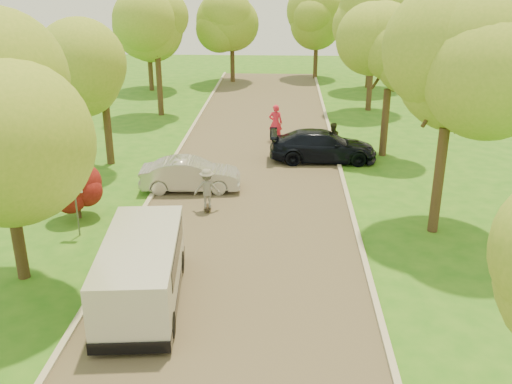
% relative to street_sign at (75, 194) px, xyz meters
% --- Properties ---
extents(ground, '(100.00, 100.00, 0.00)m').
position_rel_street_sign_xyz_m(ground, '(5.80, -4.00, -1.56)').
color(ground, '#296919').
rests_on(ground, ground).
extents(road, '(8.00, 60.00, 0.01)m').
position_rel_street_sign_xyz_m(road, '(5.80, 4.00, -1.56)').
color(road, '#4C4438').
rests_on(road, ground).
extents(curb_left, '(0.18, 60.00, 0.12)m').
position_rel_street_sign_xyz_m(curb_left, '(1.75, 4.00, -1.50)').
color(curb_left, '#B2AD9E').
rests_on(curb_left, ground).
extents(curb_right, '(0.18, 60.00, 0.12)m').
position_rel_street_sign_xyz_m(curb_right, '(9.85, 4.00, -1.50)').
color(curb_right, '#B2AD9E').
rests_on(curb_right, ground).
extents(street_sign, '(0.55, 0.06, 2.17)m').
position_rel_street_sign_xyz_m(street_sign, '(0.00, 0.00, 0.00)').
color(street_sign, '#59595E').
rests_on(street_sign, ground).
extents(red_shrub, '(1.70, 1.70, 1.95)m').
position_rel_street_sign_xyz_m(red_shrub, '(-0.50, 1.50, -0.47)').
color(red_shrub, '#382619').
rests_on(red_shrub, ground).
extents(tree_l_mida, '(4.71, 4.60, 7.39)m').
position_rel_street_sign_xyz_m(tree_l_mida, '(-0.50, -3.00, 3.61)').
color(tree_l_mida, '#382619').
rests_on(tree_l_mida, ground).
extents(tree_l_midb, '(4.30, 4.20, 6.62)m').
position_rel_street_sign_xyz_m(tree_l_midb, '(-1.01, 8.00, 3.02)').
color(tree_l_midb, '#382619').
rests_on(tree_l_midb, ground).
extents(tree_l_far, '(4.92, 4.80, 7.79)m').
position_rel_street_sign_xyz_m(tree_l_far, '(-0.59, 18.00, 3.90)').
color(tree_l_far, '#382619').
rests_on(tree_l_far, ground).
extents(tree_r_mida, '(5.13, 5.00, 7.95)m').
position_rel_street_sign_xyz_m(tree_r_mida, '(12.82, 1.00, 3.97)').
color(tree_r_mida, '#382619').
rests_on(tree_r_mida, ground).
extents(tree_r_midb, '(4.51, 4.40, 7.01)m').
position_rel_street_sign_xyz_m(tree_r_midb, '(12.40, 10.00, 3.32)').
color(tree_r_midb, '#382619').
rests_on(tree_r_midb, ground).
extents(tree_r_far, '(5.33, 5.20, 8.34)m').
position_rel_street_sign_xyz_m(tree_r_far, '(13.03, 20.00, 4.27)').
color(tree_r_far, '#382619').
rests_on(tree_r_far, ground).
extents(tree_bg_a, '(5.12, 5.00, 7.72)m').
position_rel_street_sign_xyz_m(tree_bg_a, '(-2.98, 26.00, 3.75)').
color(tree_bg_a, '#382619').
rests_on(tree_bg_a, ground).
extents(tree_bg_b, '(5.12, 5.00, 7.95)m').
position_rel_street_sign_xyz_m(tree_bg_b, '(14.02, 28.00, 3.97)').
color(tree_bg_b, '#382619').
rests_on(tree_bg_b, ground).
extents(tree_bg_c, '(4.92, 4.80, 7.33)m').
position_rel_street_sign_xyz_m(tree_bg_c, '(3.01, 30.00, 3.46)').
color(tree_bg_c, '#382619').
rests_on(tree_bg_c, ground).
extents(tree_bg_d, '(5.12, 5.00, 7.72)m').
position_rel_street_sign_xyz_m(tree_bg_d, '(10.02, 32.00, 3.75)').
color(tree_bg_d, '#382619').
rests_on(tree_bg_d, ground).
extents(minivan, '(2.52, 5.30, 1.91)m').
position_rel_street_sign_xyz_m(minivan, '(3.30, -4.18, -0.56)').
color(minivan, silver).
rests_on(minivan, ground).
extents(silver_sedan, '(4.31, 1.77, 1.39)m').
position_rel_street_sign_xyz_m(silver_sedan, '(3.26, 4.63, -0.87)').
color(silver_sedan, '#AEAEB3').
rests_on(silver_sedan, ground).
extents(dark_sedan, '(5.25, 2.21, 1.51)m').
position_rel_street_sign_xyz_m(dark_sedan, '(9.10, 8.96, -0.81)').
color(dark_sedan, black).
rests_on(dark_sedan, ground).
extents(longboard, '(0.32, 0.83, 0.09)m').
position_rel_street_sign_xyz_m(longboard, '(4.25, 2.51, -1.48)').
color(longboard, black).
rests_on(longboard, ground).
extents(skateboarder, '(1.09, 0.70, 1.59)m').
position_rel_street_sign_xyz_m(skateboarder, '(4.25, 2.51, -0.67)').
color(skateboarder, slate).
rests_on(skateboarder, longboard).
extents(person_striped, '(0.75, 0.50, 2.01)m').
position_rel_street_sign_xyz_m(person_striped, '(6.72, 12.37, -0.56)').
color(person_striped, red).
rests_on(person_striped, ground).
extents(person_olive, '(1.01, 0.89, 1.74)m').
position_rel_street_sign_xyz_m(person_olive, '(9.60, 9.67, -0.69)').
color(person_olive, '#32351F').
rests_on(person_olive, ground).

